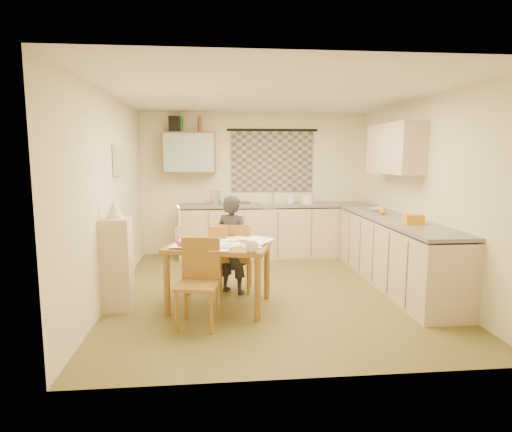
{
  "coord_description": "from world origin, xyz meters",
  "views": [
    {
      "loc": [
        -0.73,
        -5.37,
        1.75
      ],
      "look_at": [
        -0.19,
        0.2,
        0.96
      ],
      "focal_mm": 30.0,
      "sensor_mm": 36.0,
      "label": 1
    }
  ],
  "objects": [
    {
      "name": "floor",
      "position": [
        0.0,
        0.0,
        -0.01
      ],
      "size": [
        4.0,
        4.5,
        0.02
      ],
      "primitive_type": "cube",
      "color": "brown",
      "rests_on": "ground"
    },
    {
      "name": "ceiling",
      "position": [
        0.0,
        0.0,
        2.51
      ],
      "size": [
        4.0,
        4.5,
        0.02
      ],
      "primitive_type": "cube",
      "color": "white",
      "rests_on": "floor"
    },
    {
      "name": "wall_back",
      "position": [
        0.0,
        2.26,
        1.25
      ],
      "size": [
        4.0,
        0.02,
        2.5
      ],
      "primitive_type": "cube",
      "color": "beige",
      "rests_on": "floor"
    },
    {
      "name": "wall_front",
      "position": [
        0.0,
        -2.26,
        1.25
      ],
      "size": [
        4.0,
        0.02,
        2.5
      ],
      "primitive_type": "cube",
      "color": "beige",
      "rests_on": "floor"
    },
    {
      "name": "wall_left",
      "position": [
        -2.01,
        0.0,
        1.25
      ],
      "size": [
        0.02,
        4.5,
        2.5
      ],
      "primitive_type": "cube",
      "color": "beige",
      "rests_on": "floor"
    },
    {
      "name": "wall_right",
      "position": [
        2.01,
        0.0,
        1.25
      ],
      "size": [
        0.02,
        4.5,
        2.5
      ],
      "primitive_type": "cube",
      "color": "beige",
      "rests_on": "floor"
    },
    {
      "name": "window_blind",
      "position": [
        0.3,
        2.22,
        1.65
      ],
      "size": [
        1.45,
        0.03,
        1.05
      ],
      "primitive_type": "cube",
      "color": "#324A6E",
      "rests_on": "wall_back"
    },
    {
      "name": "curtain_rod",
      "position": [
        0.3,
        2.2,
        2.2
      ],
      "size": [
        1.6,
        0.04,
        0.04
      ],
      "primitive_type": "cylinder",
      "rotation": [
        0.0,
        1.57,
        0.0
      ],
      "color": "black",
      "rests_on": "wall_back"
    },
    {
      "name": "wall_cabinet",
      "position": [
        -1.15,
        2.08,
        1.8
      ],
      "size": [
        0.9,
        0.34,
        0.7
      ],
      "primitive_type": "cube",
      "color": "brown",
      "rests_on": "wall_back"
    },
    {
      "name": "wall_cabinet_glass",
      "position": [
        -1.15,
        1.91,
        1.8
      ],
      "size": [
        0.84,
        0.02,
        0.64
      ],
      "primitive_type": "cube",
      "color": "#99B2A5",
      "rests_on": "wall_back"
    },
    {
      "name": "upper_cabinet_right",
      "position": [
        1.83,
        0.55,
        1.85
      ],
      "size": [
        0.34,
        1.3,
        0.7
      ],
      "primitive_type": "cube",
      "color": "#C9AD8B",
      "rests_on": "wall_right"
    },
    {
      "name": "framed_print",
      "position": [
        -1.97,
        0.4,
        1.7
      ],
      "size": [
        0.04,
        0.5,
        0.4
      ],
      "primitive_type": "cube",
      "color": "beige",
      "rests_on": "wall_left"
    },
    {
      "name": "print_canvas",
      "position": [
        -1.95,
        0.4,
        1.7
      ],
      "size": [
        0.01,
        0.42,
        0.32
      ],
      "primitive_type": "cube",
      "color": "beige",
      "rests_on": "wall_left"
    },
    {
      "name": "counter_back",
      "position": [
        0.32,
        1.95,
        0.45
      ],
      "size": [
        3.3,
        0.62,
        0.92
      ],
      "color": "#C9AD8B",
      "rests_on": "floor"
    },
    {
      "name": "counter_right",
      "position": [
        1.7,
        0.1,
        0.45
      ],
      "size": [
        0.62,
        2.95,
        0.92
      ],
      "color": "#C9AD8B",
      "rests_on": "floor"
    },
    {
      "name": "stove",
      "position": [
        1.7,
        -0.99,
        0.43
      ],
      "size": [
        0.56,
        0.56,
        0.86
      ],
      "color": "white",
      "rests_on": "floor"
    },
    {
      "name": "sink",
      "position": [
        0.28,
        1.95,
        0.88
      ],
      "size": [
        0.66,
        0.59,
        0.1
      ],
      "primitive_type": "cube",
      "rotation": [
        0.0,
        0.0,
        0.3
      ],
      "color": "silver",
      "rests_on": "counter_back"
    },
    {
      "name": "tap",
      "position": [
        0.31,
        2.13,
        1.06
      ],
      "size": [
        0.04,
        0.04,
        0.28
      ],
      "primitive_type": "cylinder",
      "rotation": [
        0.0,
        0.0,
        -0.38
      ],
      "color": "silver",
      "rests_on": "counter_back"
    },
    {
      "name": "dish_rack",
      "position": [
        -0.3,
        1.95,
        0.95
      ],
      "size": [
        0.38,
        0.34,
        0.06
      ],
      "primitive_type": "cube",
      "rotation": [
        0.0,
        0.0,
        -0.12
      ],
      "color": "silver",
      "rests_on": "counter_back"
    },
    {
      "name": "kettle",
      "position": [
        -0.71,
        1.95,
        1.04
      ],
      "size": [
        0.2,
        0.2,
        0.24
      ],
      "primitive_type": "cylinder",
      "rotation": [
        0.0,
        0.0,
        0.1
      ],
      "color": "silver",
      "rests_on": "counter_back"
    },
    {
      "name": "mixing_bowl",
      "position": [
        0.88,
        1.95,
        1.0
      ],
      "size": [
        0.31,
        0.31,
        0.16
      ],
      "primitive_type": "cylinder",
      "rotation": [
        0.0,
        0.0,
        -0.4
      ],
      "color": "white",
      "rests_on": "counter_back"
    },
    {
      "name": "soap_bottle",
      "position": [
        0.61,
        2.0,
        1.02
      ],
      "size": [
        0.15,
        0.16,
        0.2
      ],
      "primitive_type": "imported",
      "rotation": [
        0.0,
        0.0,
        -0.37
      ],
      "color": "white",
      "rests_on": "counter_back"
    },
    {
      "name": "bowl",
      "position": [
        1.7,
        0.81,
        0.95
      ],
      "size": [
        0.26,
        0.26,
        0.05
      ],
      "primitive_type": "imported",
      "rotation": [
        0.0,
        0.0,
        0.11
      ],
      "color": "white",
      "rests_on": "counter_right"
    },
    {
      "name": "orange_bag",
      "position": [
        1.7,
        -0.4,
        0.98
      ],
      "size": [
        0.24,
        0.18,
        0.12
      ],
      "primitive_type": "cube",
      "rotation": [
        0.0,
        0.0,
        -0.11
      ],
      "color": "orange",
      "rests_on": "counter_right"
    },
    {
      "name": "fruit_orange",
      "position": [
        1.65,
        0.44,
        0.97
      ],
      "size": [
        0.1,
        0.1,
        0.1
      ],
      "primitive_type": "sphere",
      "color": "orange",
      "rests_on": "counter_right"
    },
    {
      "name": "speaker",
      "position": [
        -1.4,
        2.08,
        2.28
      ],
      "size": [
        0.19,
        0.22,
        0.26
      ],
      "primitive_type": "cube",
      "rotation": [
        0.0,
        0.0,
        0.14
      ],
      "color": "black",
      "rests_on": "wall_cabinet"
    },
    {
      "name": "bottle_green",
      "position": [
        -1.28,
        2.08,
        2.28
      ],
      "size": [
        0.07,
        0.07,
        0.26
      ],
      "primitive_type": "cylinder",
      "rotation": [
        0.0,
        0.0,
        0.04
      ],
      "color": "#195926",
      "rests_on": "wall_cabinet"
    },
    {
      "name": "bottle_brown",
      "position": [
        -0.96,
        2.08,
        2.28
      ],
      "size": [
        0.08,
        0.08,
        0.26
      ],
      "primitive_type": "cylinder",
      "rotation": [
        0.0,
        0.0,
        -0.23
      ],
      "color": "brown",
      "rests_on": "wall_cabinet"
    },
    {
      "name": "dining_table",
      "position": [
        -0.68,
        -0.54,
        0.38
      ],
      "size": [
        1.31,
        1.11,
        0.75
      ],
      "rotation": [
        0.0,
        0.0,
        -0.26
      ],
      "color": "brown",
      "rests_on": "floor"
    },
    {
      "name": "chair_far",
      "position": [
        -0.47,
        0.02,
        0.28
      ],
      "size": [
        0.47,
        0.47,
        0.9
      ],
      "rotation": [
        0.0,
        0.0,
        2.98
      ],
      "color": "brown",
      "rests_on": "floor"
    },
    {
      "name": "chair_near",
      "position": [
        -0.91,
        -1.1,
        0.28
      ],
      "size": [
        0.48,
        0.48,
        0.9
      ],
      "rotation": [
        0.0,
        0.0,
        -0.19
      ],
      "color": "brown",
      "rests_on": "floor"
    },
    {
      "name": "person",
      "position": [
        -0.51,
        -0.04,
        0.63
      ],
      "size": [
        0.74,
        0.72,
        1.27
      ],
      "primitive_type": "imported",
      "rotation": [
        0.0,
        0.0,
        2.58
      ],
      "color": "black",
      "rests_on": "floor"
    },
    {
      "name": "shelf_stand",
      "position": [
        -1.84,
        -0.54,
        0.53
      ],
      "size": [
        0.32,
        0.3,
        1.06
      ],
      "primitive_type": "cube",
      "color": "#C9AD8B",
      "rests_on": "floor"
    },
    {
      "name": "lampshade",
      "position": [
        -1.84,
        -0.54,
        1.17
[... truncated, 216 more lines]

